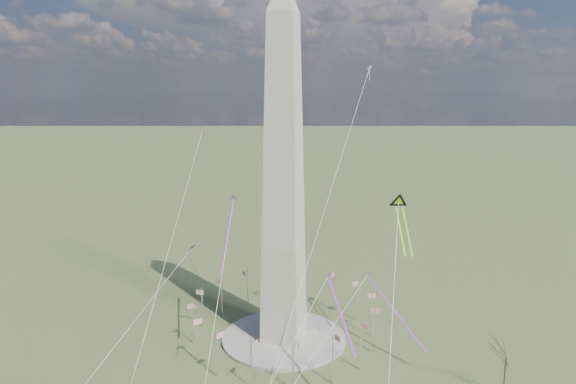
% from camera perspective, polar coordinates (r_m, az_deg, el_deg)
% --- Properties ---
extents(ground, '(2000.00, 2000.00, 0.00)m').
position_cam_1_polar(ground, '(155.37, -0.46, -16.02)').
color(ground, '#445C2E').
rests_on(ground, ground).
extents(plaza, '(36.00, 36.00, 0.80)m').
position_cam_1_polar(plaza, '(155.19, -0.46, -15.89)').
color(plaza, '#ABA89C').
rests_on(plaza, ground).
extents(washington_monument, '(15.56, 15.56, 100.00)m').
position_cam_1_polar(washington_monument, '(139.91, -0.49, 1.69)').
color(washington_monument, '#B4B197').
rests_on(washington_monument, plaza).
extents(flagpole_ring, '(54.40, 54.40, 13.00)m').
position_cam_1_polar(flagpole_ring, '(152.16, -0.46, -13.59)').
color(flagpole_ring, silver).
rests_on(flagpole_ring, ground).
extents(tree_near, '(8.47, 8.47, 14.82)m').
position_cam_1_polar(tree_near, '(135.69, 23.12, -16.29)').
color(tree_near, '#4E3E2F').
rests_on(tree_near, ground).
extents(kite_delta_black, '(8.63, 16.67, 13.58)m').
position_cam_1_polar(kite_delta_black, '(143.99, 12.28, -1.48)').
color(kite_delta_black, black).
rests_on(kite_delta_black, ground).
extents(kite_diamond_purple, '(2.26, 3.40, 10.18)m').
position_cam_1_polar(kite_diamond_purple, '(166.63, -10.67, -6.48)').
color(kite_diamond_purple, '#331561').
rests_on(kite_diamond_purple, ground).
extents(kite_streamer_left, '(10.93, 16.67, 12.97)m').
position_cam_1_polar(kite_streamer_left, '(123.76, 5.55, -12.28)').
color(kite_streamer_left, red).
rests_on(kite_streamer_left, ground).
extents(kite_streamer_mid, '(6.68, 21.83, 15.24)m').
position_cam_1_polar(kite_streamer_mid, '(137.71, -6.50, -3.37)').
color(kite_streamer_mid, red).
rests_on(kite_streamer_mid, ground).
extents(kite_streamer_right, '(18.42, 14.72, 15.31)m').
position_cam_1_polar(kite_streamer_right, '(145.60, 10.96, -11.70)').
color(kite_streamer_right, red).
rests_on(kite_streamer_right, ground).
extents(kite_small_red, '(1.14, 1.57, 3.97)m').
position_cam_1_polar(kite_small_red, '(188.47, -9.39, 6.97)').
color(kite_small_red, red).
rests_on(kite_small_red, ground).
extents(kite_small_white, '(1.95, 1.72, 5.18)m').
position_cam_1_polar(kite_small_white, '(177.68, 9.06, 13.36)').
color(kite_small_white, white).
rests_on(kite_small_white, ground).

